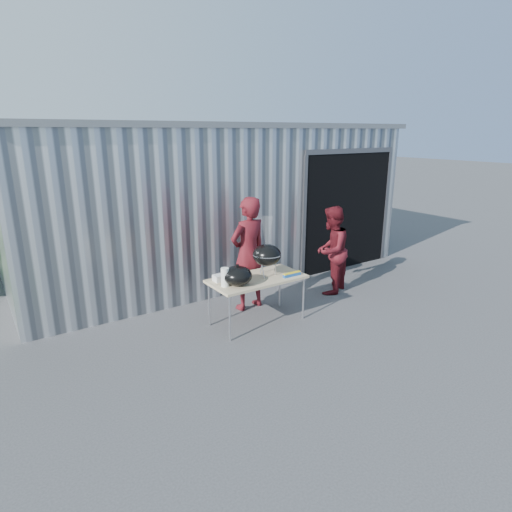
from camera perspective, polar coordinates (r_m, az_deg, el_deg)
ground at (r=6.64m, az=1.83°, el=-10.05°), size 80.00×80.00×0.00m
building at (r=10.48m, az=-8.91°, el=8.40°), size 8.20×6.20×3.10m
folding_table at (r=6.68m, az=0.14°, el=-3.24°), size 1.50×0.75×0.75m
kettle_grill at (r=6.64m, az=1.46°, el=0.77°), size 0.46×0.46×0.94m
grill_lid at (r=6.33m, az=-2.50°, el=-2.63°), size 0.44×0.44×0.32m
paper_towels at (r=6.28m, az=-4.15°, el=-2.84°), size 0.12×0.12×0.28m
white_tub at (r=6.54m, az=-4.80°, el=-2.92°), size 0.20×0.15×0.10m
foil_box at (r=6.75m, az=4.80°, el=-2.46°), size 0.32×0.05×0.06m
person_cook at (r=7.18m, az=-1.03°, el=0.28°), size 0.75×0.53×1.93m
person_bystander at (r=8.05m, az=10.00°, el=0.76°), size 0.99×0.91×1.64m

